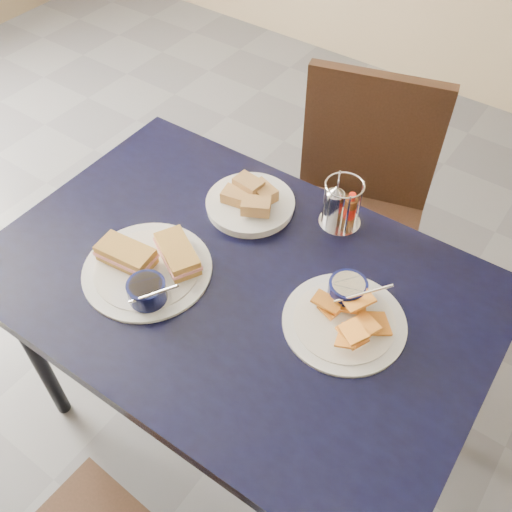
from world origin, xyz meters
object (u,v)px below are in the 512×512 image
Objects in this scene: chair_far at (364,200)px; sandwich_plate at (149,266)px; plantain_plate at (346,311)px; bread_basket at (251,202)px; condiment_caddy at (340,206)px; dining_table at (237,297)px.

chair_far is 0.82m from sandwich_plate.
plantain_plate reaches higher than bread_basket.
bread_basket is (0.06, 0.33, -0.00)m from sandwich_plate.
chair_far is at bearing 71.18° from bread_basket.
condiment_caddy is at bearing 55.94° from sandwich_plate.
condiment_caddy reaches higher than bread_basket.
condiment_caddy is (0.28, 0.42, 0.03)m from sandwich_plate.
chair_far is 3.30× the size of plantain_plate.
chair_far is at bearing 101.98° from condiment_caddy.
sandwich_plate is (-0.21, -0.76, 0.24)m from chair_far.
condiment_caddy is (0.10, 0.32, 0.12)m from dining_table.
sandwich_plate is at bearing -105.57° from chair_far.
sandwich_plate reaches higher than dining_table.
plantain_plate is (0.27, 0.06, 0.08)m from dining_table.
dining_table is at bearing -92.38° from chair_far.
dining_table is at bearing 29.29° from sandwich_plate.
condiment_caddy is at bearing 22.75° from bread_basket.
condiment_caddy reaches higher than sandwich_plate.
dining_table is 0.29m from plantain_plate.
plantain_plate is 0.31m from condiment_caddy.
bread_basket is at bearing 78.87° from sandwich_plate.
plantain_plate is at bearing -23.04° from bread_basket.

